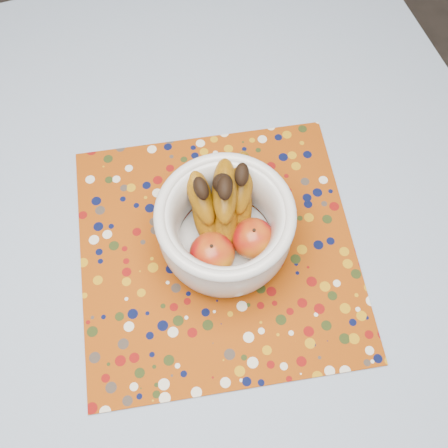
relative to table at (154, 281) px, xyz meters
name	(u,v)px	position (x,y,z in m)	size (l,w,h in m)	color
table	(154,281)	(0.00, 0.00, 0.00)	(1.20, 1.20, 0.75)	brown
tablecloth	(148,265)	(0.00, 0.00, 0.08)	(1.32, 1.32, 0.01)	#6383A6
placemat	(218,250)	(0.11, -0.01, 0.09)	(0.44, 0.44, 0.00)	#843507
fruit_bowl	(226,221)	(0.13, 0.00, 0.16)	(0.21, 0.22, 0.17)	silver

